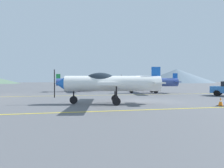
{
  "coord_description": "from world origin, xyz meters",
  "views": [
    {
      "loc": [
        -6.45,
        -15.49,
        1.69
      ],
      "look_at": [
        0.11,
        14.0,
        1.2
      ],
      "focal_mm": 32.52,
      "sensor_mm": 36.0,
      "label": 1
    }
  ],
  "objects_px": {
    "airplane_near": "(109,83)",
    "airplane_back": "(115,81)",
    "airplane_mid": "(150,82)",
    "traffic_cone_side": "(221,102)",
    "airplane_far": "(81,82)"
  },
  "relations": [
    {
      "from": "airplane_near",
      "to": "traffic_cone_side",
      "type": "height_order",
      "value": "airplane_near"
    },
    {
      "from": "airplane_back",
      "to": "airplane_mid",
      "type": "bearing_deg",
      "value": -87.07
    },
    {
      "from": "airplane_far",
      "to": "traffic_cone_side",
      "type": "relative_size",
      "value": 15.37
    },
    {
      "from": "airplane_far",
      "to": "traffic_cone_side",
      "type": "bearing_deg",
      "value": -69.29
    },
    {
      "from": "airplane_back",
      "to": "airplane_near",
      "type": "bearing_deg",
      "value": -104.08
    },
    {
      "from": "airplane_mid",
      "to": "airplane_back",
      "type": "relative_size",
      "value": 1.0
    },
    {
      "from": "airplane_near",
      "to": "airplane_back",
      "type": "distance_m",
      "value": 29.6
    },
    {
      "from": "airplane_far",
      "to": "traffic_cone_side",
      "type": "height_order",
      "value": "airplane_far"
    },
    {
      "from": "airplane_near",
      "to": "airplane_mid",
      "type": "distance_m",
      "value": 13.92
    },
    {
      "from": "airplane_near",
      "to": "traffic_cone_side",
      "type": "xyz_separation_m",
      "value": [
        6.98,
        -2.98,
        -1.24
      ]
    },
    {
      "from": "airplane_mid",
      "to": "airplane_far",
      "type": "height_order",
      "value": "same"
    },
    {
      "from": "airplane_near",
      "to": "airplane_mid",
      "type": "relative_size",
      "value": 1.0
    },
    {
      "from": "airplane_near",
      "to": "airplane_back",
      "type": "bearing_deg",
      "value": 75.92
    },
    {
      "from": "traffic_cone_side",
      "to": "airplane_far",
      "type": "bearing_deg",
      "value": 110.71
    },
    {
      "from": "airplane_mid",
      "to": "airplane_back",
      "type": "height_order",
      "value": "same"
    }
  ]
}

